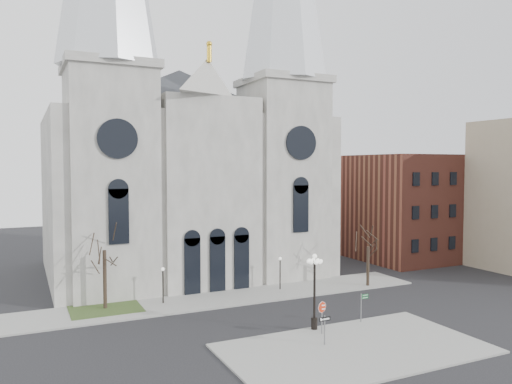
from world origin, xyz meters
name	(u,v)px	position (x,y,z in m)	size (l,w,h in m)	color
ground	(282,334)	(0.00, 0.00, 0.00)	(160.00, 160.00, 0.00)	black
sidewalk_near	(355,349)	(3.00, -5.00, 0.07)	(18.00, 10.00, 0.14)	gray
sidewalk_far	(227,298)	(0.00, 11.00, 0.07)	(40.00, 6.00, 0.14)	gray
grass_patch	(105,309)	(-11.00, 12.00, 0.09)	(6.00, 5.00, 0.18)	#2C401B
cathedral	(187,114)	(0.00, 22.86, 18.48)	(33.00, 26.66, 54.00)	gray
bg_building_brick	(396,206)	(30.00, 22.00, 7.00)	(14.00, 18.00, 14.00)	brown
tree_left	(104,246)	(-11.00, 12.00, 5.58)	(3.20, 3.20, 7.50)	black
tree_right	(368,244)	(15.00, 9.00, 4.47)	(3.20, 3.20, 6.00)	black
ped_lamp_left	(163,279)	(-6.00, 11.50, 2.33)	(0.32, 0.32, 3.26)	black
ped_lamp_right	(280,268)	(6.00, 11.50, 2.33)	(0.32, 0.32, 3.26)	black
stop_sign	(322,310)	(2.51, -1.62, 1.88)	(0.88, 0.12, 2.43)	slate
globe_lamp	(315,282)	(2.56, -0.50, 3.77)	(1.58, 1.58, 5.78)	black
one_way_sign	(325,325)	(1.43, -3.65, 1.55)	(0.91, 0.09, 2.06)	slate
street_name_sign	(362,305)	(6.93, -0.59, 1.48)	(0.73, 0.09, 2.27)	slate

